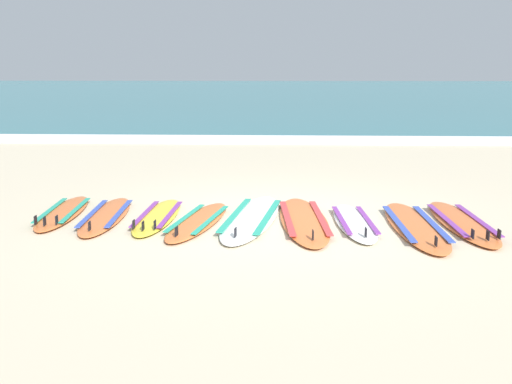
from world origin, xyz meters
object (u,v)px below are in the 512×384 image
at_px(surfboard_1, 106,216).
at_px(surfboard_6, 354,222).
at_px(surfboard_3, 198,221).
at_px(surfboard_7, 415,225).
at_px(surfboard_0, 63,212).
at_px(surfboard_8, 462,222).
at_px(surfboard_2, 158,216).
at_px(surfboard_5, 304,220).
at_px(surfboard_4, 252,218).

distance_m(surfboard_1, surfboard_6, 3.46).
height_order(surfboard_3, surfboard_7, same).
distance_m(surfboard_1, surfboard_7, 4.24).
height_order(surfboard_0, surfboard_8, same).
bearing_deg(surfboard_0, surfboard_2, -6.56).
bearing_deg(surfboard_5, surfboard_1, 177.62).
bearing_deg(surfboard_4, surfboard_3, -164.22).
relative_size(surfboard_1, surfboard_8, 0.93).
relative_size(surfboard_3, surfboard_7, 0.86).
height_order(surfboard_0, surfboard_6, same).
bearing_deg(surfboard_3, surfboard_6, 0.76).
height_order(surfboard_3, surfboard_5, same).
bearing_deg(surfboard_0, surfboard_6, -4.83).
relative_size(surfboard_2, surfboard_6, 1.02).
height_order(surfboard_1, surfboard_5, same).
xyz_separation_m(surfboard_1, surfboard_6, (3.45, -0.20, 0.00)).
bearing_deg(surfboard_6, surfboard_8, 2.17).
xyz_separation_m(surfboard_7, surfboard_8, (0.67, 0.18, 0.00)).
distance_m(surfboard_2, surfboard_8, 4.16).
bearing_deg(surfboard_7, surfboard_2, 174.83).
relative_size(surfboard_1, surfboard_4, 0.80).
distance_m(surfboard_0, surfboard_8, 5.58).
distance_m(surfboard_0, surfboard_2, 1.42).
distance_m(surfboard_3, surfboard_6, 2.11).
distance_m(surfboard_0, surfboard_3, 2.04).
bearing_deg(surfboard_5, surfboard_7, -8.47).
height_order(surfboard_5, surfboard_8, same).
relative_size(surfboard_7, surfboard_8, 1.07).
relative_size(surfboard_0, surfboard_1, 0.95).
xyz_separation_m(surfboard_0, surfboard_4, (2.72, -0.17, -0.00)).
xyz_separation_m(surfboard_6, surfboard_8, (1.45, 0.05, 0.00)).
bearing_deg(surfboard_4, surfboard_2, 179.50).
distance_m(surfboard_0, surfboard_1, 0.68).
height_order(surfboard_0, surfboard_1, same).
relative_size(surfboard_3, surfboard_8, 0.92).
height_order(surfboard_4, surfboard_8, same).
bearing_deg(surfboard_0, surfboard_8, -3.02).
distance_m(surfboard_1, surfboard_5, 2.78).
height_order(surfboard_1, surfboard_6, same).
bearing_deg(surfboard_8, surfboard_6, -177.83).
height_order(surfboard_6, surfboard_7, same).
bearing_deg(surfboard_2, surfboard_5, -2.79).
height_order(surfboard_0, surfboard_7, same).
relative_size(surfboard_0, surfboard_3, 0.96).
height_order(surfboard_1, surfboard_4, same).
bearing_deg(surfboard_7, surfboard_6, 170.53).
distance_m(surfboard_0, surfboard_5, 3.45).
xyz_separation_m(surfboard_0, surfboard_6, (4.12, -0.35, -0.00)).
height_order(surfboard_0, surfboard_5, same).
relative_size(surfboard_1, surfboard_2, 1.07).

